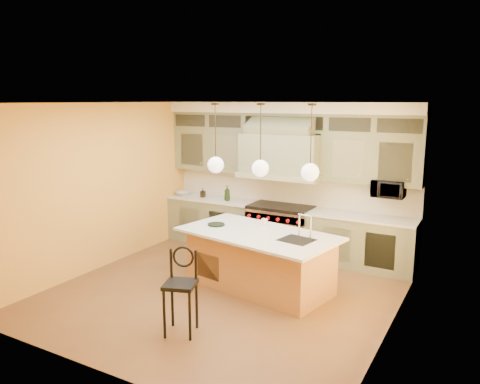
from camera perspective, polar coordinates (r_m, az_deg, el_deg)
The scene contains 18 objects.
floor at distance 7.44m, azimuth -2.04°, elevation -12.13°, with size 5.00×5.00×0.00m, color brown.
ceiling at distance 6.83m, azimuth -2.22°, elevation 10.81°, with size 5.00×5.00×0.00m, color white.
wall_back at distance 9.18m, azimuth 5.99°, elevation 1.76°, with size 5.00×5.00×0.00m, color gold.
wall_front at distance 5.10m, azimuth -16.96°, elevation -6.34°, with size 5.00×5.00×0.00m, color gold.
wall_left at distance 8.54m, azimuth -16.62°, elevation 0.64°, with size 5.00×5.00×0.00m, color gold.
wall_right at distance 6.12m, azimuth 18.37°, elevation -3.53°, with size 5.00×5.00×0.00m, color gold.
back_cabinetry at distance 8.95m, azimuth 5.32°, elevation 1.39°, with size 5.00×0.77×2.90m.
range at distance 9.07m, azimuth 4.98°, elevation -4.58°, with size 1.20×0.74×0.96m.
kitchen_island at distance 7.45m, azimuth 2.42°, elevation -8.20°, with size 2.64×1.72×1.35m.
counter_stool at distance 6.08m, azimuth -7.22°, elevation -11.27°, with size 0.49×0.49×1.11m.
microwave at distance 8.38m, azimuth 17.65°, elevation 0.38°, with size 0.54×0.37×0.30m, color black.
oil_bottle_a at distance 9.42m, azimuth -1.57°, elevation -0.14°, with size 0.12×0.12×0.31m, color black.
oil_bottle_b at distance 9.80m, azimuth -4.55°, elevation -0.08°, with size 0.09×0.09×0.19m, color black.
fruit_bowl at distance 10.08m, azimuth -6.99°, elevation -0.15°, with size 0.31×0.31×0.08m, color beige.
cup at distance 7.70m, azimuth 2.98°, elevation -3.67°, with size 0.11×0.11×0.10m, color white.
pendant_left at distance 7.49m, azimuth -2.99°, elevation 3.54°, with size 0.26×0.26×1.11m.
pendant_center at distance 7.10m, azimuth 2.50°, elevation 3.13°, with size 0.26×0.26×1.11m.
pendant_right at distance 6.79m, azimuth 8.55°, elevation 2.64°, with size 0.26×0.26×1.11m.
Camera 1 is at (3.55, -5.84, 2.94)m, focal length 35.00 mm.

